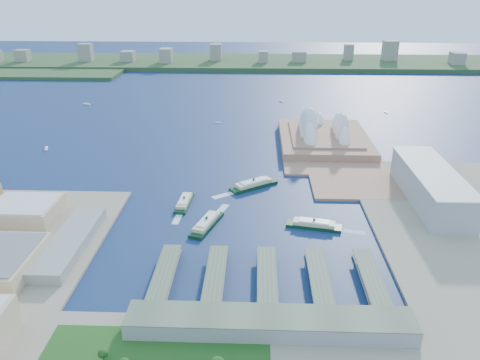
{
  "coord_description": "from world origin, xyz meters",
  "views": [
    {
      "loc": [
        4.05,
        -393.51,
        229.09
      ],
      "look_at": [
        -14.37,
        94.63,
        18.0
      ],
      "focal_mm": 35.0,
      "sensor_mm": 36.0,
      "label": 1
    }
  ],
  "objects_px": {
    "ferry_b": "(254,183)",
    "ferry_d": "(314,223)",
    "toaster_building": "(431,186)",
    "ferry_c": "(207,221)",
    "ferry_a": "(184,200)",
    "opera_house": "(325,123)"
  },
  "relations": [
    {
      "from": "ferry_b",
      "to": "ferry_d",
      "type": "relative_size",
      "value": 1.11
    },
    {
      "from": "ferry_b",
      "to": "toaster_building",
      "type": "bearing_deg",
      "value": 44.57
    },
    {
      "from": "toaster_building",
      "to": "ferry_c",
      "type": "distance_m",
      "value": 248.36
    },
    {
      "from": "ferry_a",
      "to": "ferry_b",
      "type": "distance_m",
      "value": 90.43
    },
    {
      "from": "ferry_a",
      "to": "ferry_c",
      "type": "bearing_deg",
      "value": -54.51
    },
    {
      "from": "toaster_building",
      "to": "ferry_b",
      "type": "xyz_separation_m",
      "value": [
        -193.83,
        35.53,
        -14.77
      ]
    },
    {
      "from": "ferry_b",
      "to": "ferry_d",
      "type": "xyz_separation_m",
      "value": [
        61.2,
        -95.89,
        -0.58
      ]
    },
    {
      "from": "opera_house",
      "to": "ferry_c",
      "type": "height_order",
      "value": "opera_house"
    },
    {
      "from": "opera_house",
      "to": "ferry_b",
      "type": "bearing_deg",
      "value": -122.26
    },
    {
      "from": "ferry_c",
      "to": "ferry_a",
      "type": "bearing_deg",
      "value": -40.35
    },
    {
      "from": "ferry_c",
      "to": "ferry_d",
      "type": "xyz_separation_m",
      "value": [
        107.36,
        1.79,
        -0.21
      ]
    },
    {
      "from": "ferry_a",
      "to": "ferry_d",
      "type": "bearing_deg",
      "value": -14.84
    },
    {
      "from": "toaster_building",
      "to": "ferry_d",
      "type": "relative_size",
      "value": 2.84
    },
    {
      "from": "ferry_c",
      "to": "opera_house",
      "type": "bearing_deg",
      "value": -101.63
    },
    {
      "from": "ferry_b",
      "to": "ferry_c",
      "type": "bearing_deg",
      "value": -60.34
    },
    {
      "from": "ferry_a",
      "to": "ferry_d",
      "type": "distance_m",
      "value": 144.83
    },
    {
      "from": "opera_house",
      "to": "ferry_b",
      "type": "height_order",
      "value": "opera_house"
    },
    {
      "from": "ferry_a",
      "to": "ferry_c",
      "type": "relative_size",
      "value": 0.88
    },
    {
      "from": "opera_house",
      "to": "ferry_c",
      "type": "bearing_deg",
      "value": -119.78
    },
    {
      "from": "opera_house",
      "to": "toaster_building",
      "type": "distance_m",
      "value": 219.62
    },
    {
      "from": "ferry_b",
      "to": "ferry_d",
      "type": "bearing_deg",
      "value": -2.5
    },
    {
      "from": "opera_house",
      "to": "ferry_b",
      "type": "distance_m",
      "value": 196.26
    }
  ]
}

